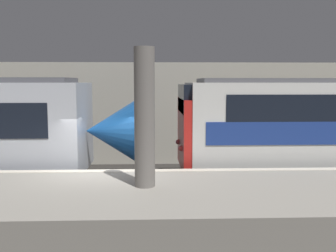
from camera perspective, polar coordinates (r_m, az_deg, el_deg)
ground_plane at (r=11.57m, az=-9.30°, el=-11.64°), size 120.00×120.00×0.00m
platform at (r=9.48m, az=-10.91°, el=-12.25°), size 40.00×4.09×1.12m
station_rear_barrier at (r=17.08m, az=-6.95°, el=1.77°), size 50.00×0.15×4.40m
support_pillar_near at (r=9.17m, az=-3.43°, el=1.22°), size 0.48×0.48×3.27m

